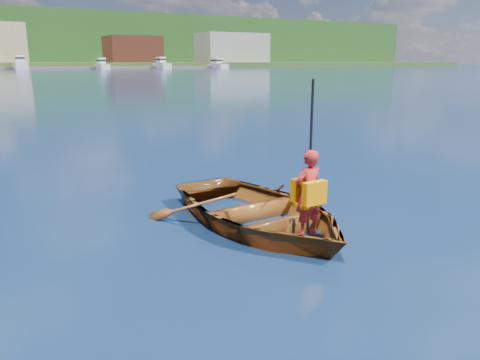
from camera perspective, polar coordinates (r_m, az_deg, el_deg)
name	(u,v)px	position (r m, az deg, el deg)	size (l,w,h in m)	color
ground	(232,215)	(7.27, -1.01, -4.26)	(600.00, 600.00, 0.00)	#12233D
rowboat	(257,211)	(6.77, 2.15, -3.83)	(2.77, 3.67, 0.72)	brown
child_paddler	(308,193)	(6.05, 8.31, -1.55)	(0.44, 0.37, 2.00)	#B0201E
hillside_trees	(110,28)	(254.12, -15.53, 17.42)	(312.50, 80.69, 24.14)	#382314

